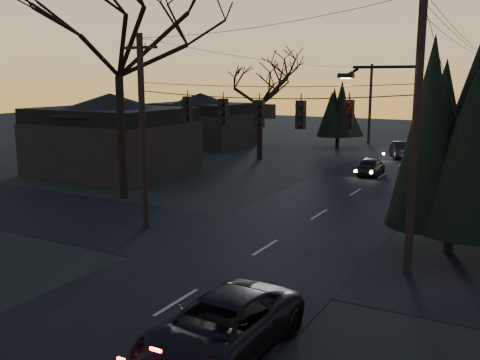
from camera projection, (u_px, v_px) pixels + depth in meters
The scene contains 15 objects.
main_road at pixel (345, 199), 29.79m from camera, with size 8.00×120.00×0.02m, color black.
cross_road at pixel (265, 248), 21.20m from camera, with size 60.00×7.00×0.02m, color black.
utility_pole_right at pixel (407, 272), 18.58m from camera, with size 5.00×0.30×10.00m, color black, non-canonical shape.
utility_pole_left at pixel (146, 228), 24.06m from camera, with size 1.80×0.30×8.50m, color black, non-canonical shape.
utility_pole_far_l at pixel (368, 143), 54.97m from camera, with size 0.30×0.30×8.00m, color black, non-canonical shape.
span_signal_assembly at pixel (261, 113), 20.31m from camera, with size 11.50×0.44×1.46m.
bare_tree_left at pixel (117, 24), 28.26m from camera, with size 10.92×10.92×13.47m.
evergreen_right at pixel (457, 135), 19.88m from camera, with size 4.08×4.08×7.94m.
bare_tree_dist at pixel (260, 84), 43.23m from camera, with size 6.92×6.92×8.77m.
evergreen_dist at pixel (338, 113), 50.49m from camera, with size 3.53×3.53×5.64m.
house_left_near at pixel (111, 134), 37.36m from camera, with size 10.00×8.00×5.60m.
house_left_far at pixel (201, 120), 52.57m from camera, with size 9.00×7.00×5.20m.
suv_near at pixel (220, 328), 12.88m from camera, with size 2.36×5.12×1.42m, color black.
sedan_oncoming_a at pixel (371, 166), 36.98m from camera, with size 1.48×3.68×1.25m, color black.
sedan_oncoming_b at pixel (401, 150), 44.94m from camera, with size 1.49×4.27×1.41m, color black.
Camera 1 is at (8.98, -8.25, 6.65)m, focal length 40.00 mm.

